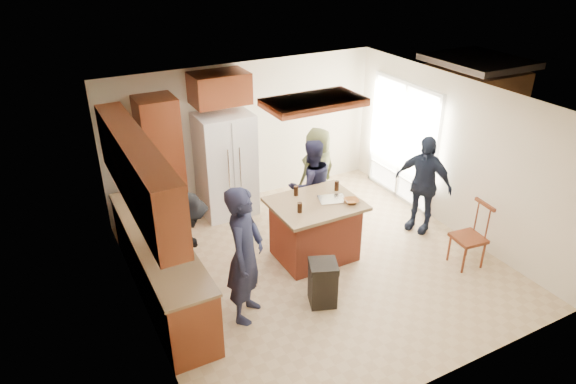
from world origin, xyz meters
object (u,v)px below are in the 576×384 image
kitchen_island (315,229)px  person_counter (189,250)px  spindle_chair (470,238)px  person_side_right (423,184)px  person_behind_right (317,171)px  refrigerator (226,165)px  trash_bin (323,283)px  person_front_left (245,255)px  person_behind_left (311,186)px

kitchen_island → person_counter: bearing=-177.0°
spindle_chair → person_side_right: bearing=87.0°
person_behind_right → person_side_right: person_side_right is taller
refrigerator → trash_bin: bearing=-86.8°
kitchen_island → spindle_chair: spindle_chair is taller
trash_bin → refrigerator: bearing=93.2°
person_behind_right → trash_bin: 2.54m
kitchen_island → person_front_left: bearing=-153.0°
kitchen_island → spindle_chair: bearing=-33.1°
person_front_left → trash_bin: (0.97, -0.26, -0.60)m
person_side_right → spindle_chair: 1.20m
person_front_left → person_behind_left: 2.33m
person_counter → person_side_right: bearing=-68.3°
person_behind_right → kitchen_island: person_behind_right is taller
spindle_chair → person_front_left: bearing=171.5°
person_behind_left → person_side_right: 1.79m
person_front_left → trash_bin: bearing=-63.1°
person_behind_left → kitchen_island: bearing=68.7°
person_front_left → person_side_right: size_ratio=1.12×
person_behind_left → person_behind_right: bearing=-126.6°
person_behind_left → person_side_right: size_ratio=0.96×
person_behind_left → refrigerator: size_ratio=0.87×
trash_bin → person_front_left: bearing=165.1°
person_front_left → spindle_chair: 3.39m
person_counter → spindle_chair: bearing=-84.9°
person_side_right → kitchen_island: bearing=-117.1°
person_side_right → person_behind_right: bearing=-161.7°
person_side_right → person_counter: size_ratio=1.04×
person_behind_left → spindle_chair: person_behind_left is taller
person_side_right → person_counter: person_side_right is taller
person_front_left → person_side_right: person_front_left is taller
person_front_left → refrigerator: 2.76m
refrigerator → spindle_chair: bearing=-51.3°
person_front_left → person_side_right: 3.44m
person_behind_left → person_counter: person_counter is taller
person_front_left → person_behind_right: size_ratio=1.19×
spindle_chair → kitchen_island: bearing=146.9°
trash_bin → person_side_right: bearing=20.5°
kitchen_island → spindle_chair: (1.89, -1.23, -0.02)m
person_behind_right → refrigerator: (-1.38, 0.71, 0.13)m
person_behind_left → kitchen_island: 0.88m
person_behind_left → refrigerator: (-0.99, 1.17, 0.12)m
person_behind_right → person_counter: person_counter is taller
person_counter → spindle_chair: size_ratio=1.58×
person_counter → kitchen_island: 1.98m
person_front_left → kitchen_island: person_front_left is taller
person_side_right → person_counter: (-3.90, -0.02, -0.03)m
person_front_left → person_behind_right: person_front_left is taller
person_behind_left → trash_bin: bearing=69.1°
person_front_left → kitchen_island: 1.67m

